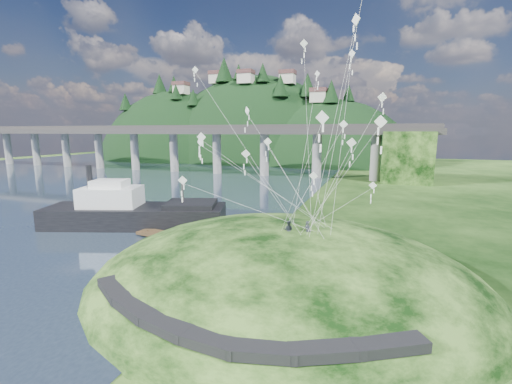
% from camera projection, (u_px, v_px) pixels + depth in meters
% --- Properties ---
extents(ground, '(320.00, 320.00, 0.00)m').
position_uv_depth(ground, '(193.00, 275.00, 31.46)').
color(ground, black).
rests_on(ground, ground).
extents(grass_hill, '(36.00, 32.00, 13.00)m').
position_uv_depth(grass_hill, '(283.00, 294.00, 30.90)').
color(grass_hill, black).
rests_on(grass_hill, ground).
extents(footpath, '(22.29, 5.84, 0.83)m').
position_uv_depth(footpath, '(219.00, 325.00, 19.57)').
color(footpath, black).
rests_on(footpath, ground).
extents(bridge, '(160.00, 11.00, 15.00)m').
position_uv_depth(bridge, '(233.00, 143.00, 103.49)').
color(bridge, '#2D2B2B').
rests_on(bridge, ground).
extents(far_ridge, '(153.00, 70.00, 94.50)m').
position_uv_depth(far_ridge, '(245.00, 176.00, 160.47)').
color(far_ridge, black).
rests_on(far_ridge, ground).
extents(work_barge, '(25.11, 14.01, 8.49)m').
position_uv_depth(work_barge, '(133.00, 211.00, 47.24)').
color(work_barge, black).
rests_on(work_barge, ground).
extents(wooden_dock, '(13.74, 4.03, 0.97)m').
position_uv_depth(wooden_dock, '(184.00, 239.00, 40.69)').
color(wooden_dock, '#382717').
rests_on(wooden_dock, ground).
extents(kite_flyers, '(2.32, 0.99, 1.74)m').
position_uv_depth(kite_flyers, '(296.00, 221.00, 28.10)').
color(kite_flyers, '#252931').
rests_on(kite_flyers, ground).
extents(kite_swarm, '(18.15, 16.10, 19.74)m').
position_uv_depth(kite_swarm, '(299.00, 112.00, 28.19)').
color(kite_swarm, white).
rests_on(kite_swarm, ground).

